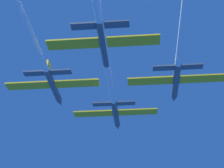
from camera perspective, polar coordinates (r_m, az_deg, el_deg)
jet_lead at (r=63.16m, az=-0.43°, el=1.20°), size 17.28×51.97×2.86m
jet_left_wing at (r=54.08m, az=-13.43°, el=9.51°), size 17.28×59.39×2.86m
jet_right_wing at (r=53.87m, az=11.05°, el=8.83°), size 17.28×52.96×2.86m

